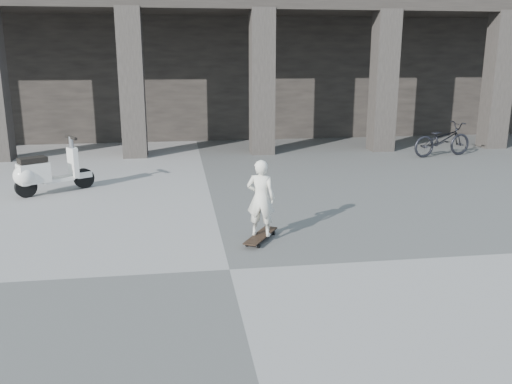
{
  "coord_description": "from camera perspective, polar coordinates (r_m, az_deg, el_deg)",
  "views": [
    {
      "loc": [
        -0.64,
        -6.75,
        2.83
      ],
      "look_at": [
        0.59,
        1.58,
        0.65
      ],
      "focal_mm": 38.0,
      "sensor_mm": 36.0,
      "label": 1
    }
  ],
  "objects": [
    {
      "name": "ground",
      "position": [
        7.35,
        -2.8,
        -8.16
      ],
      "size": [
        90.0,
        90.0,
        0.0
      ],
      "primitive_type": "plane",
      "color": "#4A4947",
      "rests_on": "ground"
    },
    {
      "name": "colonnade",
      "position": [
        20.53,
        -6.86,
        14.96
      ],
      "size": [
        28.0,
        8.82,
        6.0
      ],
      "color": "black",
      "rests_on": "ground"
    },
    {
      "name": "bicycle",
      "position": [
        16.03,
        19.01,
        5.25
      ],
      "size": [
        1.89,
        0.96,
        0.95
      ],
      "primitive_type": "imported",
      "rotation": [
        0.0,
        0.0,
        1.76
      ],
      "color": "black",
      "rests_on": "ground"
    },
    {
      "name": "scooter",
      "position": [
        11.81,
        -21.71,
        1.86
      ],
      "size": [
        1.46,
        1.02,
        1.15
      ],
      "rotation": [
        0.0,
        0.0,
        0.55
      ],
      "color": "black",
      "rests_on": "ground"
    },
    {
      "name": "longboard",
      "position": [
        8.4,
        0.5,
        -4.67
      ],
      "size": [
        0.65,
        0.9,
        0.09
      ],
      "rotation": [
        0.0,
        0.0,
        1.03
      ],
      "color": "black",
      "rests_on": "ground"
    },
    {
      "name": "child",
      "position": [
        8.22,
        0.51,
        -0.64
      ],
      "size": [
        0.5,
        0.41,
        1.18
      ],
      "primitive_type": "imported",
      "rotation": [
        0.0,
        0.0,
        2.79
      ],
      "color": "beige",
      "rests_on": "longboard"
    }
  ]
}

